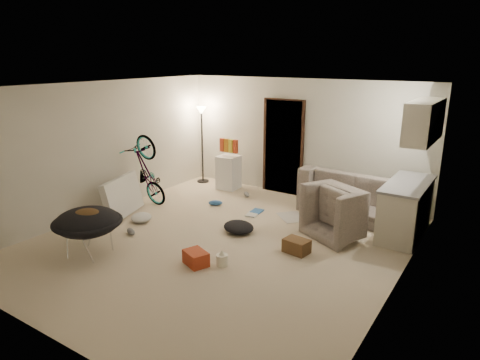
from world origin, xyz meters
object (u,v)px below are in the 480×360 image
Objects in this scene: drink_case_a at (297,246)px; juicer at (222,259)px; floor_lamp at (202,128)px; saucer_chair at (88,228)px; sofa at (359,200)px; bicycle at (148,186)px; tv_box at (123,196)px; armchair at (347,216)px; drink_case_b at (196,258)px; kitchen_counter at (406,210)px; mini_fridge at (229,172)px.

drink_case_a is 1.54× the size of juicer.
saucer_chair is (0.98, -4.08, -0.87)m from floor_lamp.
sofa is at bearing 53.22° from saucer_chair.
bicycle is (0.10, -1.94, -0.91)m from floor_lamp.
tv_box is (0.10, -2.61, -0.94)m from floor_lamp.
armchair is 2.39m from juicer.
floor_lamp reaches higher than saucer_chair.
bicycle is 3.11m from juicer.
floor_lamp is 4.54m from juicer.
drink_case_b is 0.38m from juicer.
drink_case_b is at bearing 84.72° from armchair.
saucer_chair is 2.10m from juicer.
bicycle is 6.15× the size of juicer.
sofa is 3.53m from drink_case_b.
mini_fridge is (-4.01, 0.55, -0.06)m from kitchen_counter.
armchair is 2.71m from drink_case_b.
mini_fridge reaches higher than drink_case_a.
bicycle reaches higher than saucer_chair.
kitchen_counter reaches higher than tv_box.
saucer_chair is at bearing 56.28° from sofa.
floor_lamp is 5.01× the size of drink_case_b.
bicycle is at bearing -87.05° from floor_lamp.
saucer_chair is 2.87× the size of drink_case_b.
sofa is 1.45× the size of bicycle.
mini_fridge is at bearing 8.47° from armchair.
mini_fridge is at bearing 56.55° from tv_box.
sofa is at bearing 90.13° from drink_case_b.
drink_case_a is at bearing 34.24° from saucer_chair.
tv_box reaches higher than sofa.
drink_case_b is at bearing 21.43° from saucer_chair.
tv_box is 3.53m from drink_case_a.
kitchen_counter is at bearing -7.66° from floor_lamp.
armchair is at bearing 100.40° from sofa.
kitchen_counter is 1.05m from sofa.
armchair reaches higher than juicer.
tv_box is (0.00, -0.67, -0.03)m from bicycle.
drink_case_b is (-2.27, -2.82, -0.34)m from kitchen_counter.
armchair reaches higher than drink_case_a.
tv_box is at bearing 166.48° from juicer.
saucer_chair is (-3.85, -3.43, -0.00)m from kitchen_counter.
floor_lamp is 1.21× the size of kitchen_counter.
floor_lamp reaches higher than bicycle.
bicycle is at bearing -177.40° from drink_case_a.
drink_case_a is (3.51, -0.35, -0.29)m from bicycle.
sofa is at bearing -5.14° from mini_fridge.
kitchen_counter reaches higher than drink_case_a.
juicer is at bearing 22.77° from saucer_chair.
mini_fridge is (0.82, -0.10, -0.93)m from floor_lamp.
armchair is 4.08× the size of juicer.
armchair is 0.66× the size of bicycle.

